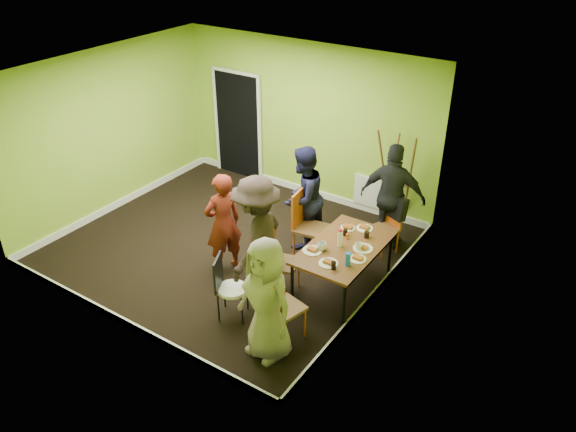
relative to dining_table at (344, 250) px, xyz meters
The scene contains 28 objects.
ground 2.17m from the dining_table, behind, with size 5.00×5.00×0.00m, color black.
room_walls 2.10m from the dining_table, behind, with size 5.04×4.54×2.82m.
dining_table is the anchor object (origin of this frame).
chair_left_far 1.05m from the dining_table, 152.00° to the left, with size 0.50×0.50×1.08m.
chair_left_near 0.92m from the dining_table, 148.92° to the right, with size 0.51×0.51×1.01m.
chair_back_end 1.40m from the dining_table, 86.14° to the left, with size 0.52×0.56×0.93m.
chair_front_end 1.31m from the dining_table, 97.38° to the right, with size 0.49×0.49×0.98m.
chair_bentwood 1.64m from the dining_table, 128.29° to the right, with size 0.47×0.46×0.90m.
easel 2.07m from the dining_table, 95.50° to the left, with size 0.67×0.63×1.68m.
plate_near_left 0.48m from the dining_table, 112.83° to the left, with size 0.21×0.21×0.01m, color white.
plate_near_right 0.46m from the dining_table, 132.12° to the right, with size 0.26×0.26×0.01m, color white.
plate_far_back 0.57m from the dining_table, 88.33° to the left, with size 0.24×0.24×0.01m, color white.
plate_far_front 0.47m from the dining_table, 87.33° to the right, with size 0.26×0.26×0.01m, color white.
plate_wall_back 0.26m from the dining_table, 19.84° to the left, with size 0.27×0.27×0.01m, color white.
plate_wall_front 0.35m from the dining_table, 31.14° to the right, with size 0.22×0.22×0.01m, color white.
thermos 0.18m from the dining_table, 154.78° to the right, with size 0.06×0.06×0.24m, color white.
blue_bottle 0.46m from the dining_table, 56.18° to the right, with size 0.07×0.07×0.18m, color blue.
orange_bottle 0.22m from the dining_table, 108.61° to the left, with size 0.03×0.03×0.08m, color orange.
glass_mid 0.31m from the dining_table, 116.41° to the left, with size 0.06×0.06×0.10m, color black.
glass_back 0.41m from the dining_table, 68.37° to the left, with size 0.07×0.07×0.10m, color black.
glass_front 0.56m from the dining_table, 76.14° to the right, with size 0.07×0.07×0.10m, color black.
cup_a 0.34m from the dining_table, 132.26° to the right, with size 0.13×0.13×0.10m, color white.
cup_b 0.22m from the dining_table, ahead, with size 0.10×0.10×0.10m, color white.
person_standing 1.78m from the dining_table, 164.99° to the right, with size 0.57×0.37×1.56m, color maroon.
person_left_far 1.36m from the dining_table, 146.65° to the left, with size 0.80×0.63×1.66m, color #161739.
person_left_near 1.19m from the dining_table, 144.76° to the right, with size 1.16×0.66×1.79m, color #2C211D.
person_back_end 1.49m from the dining_table, 89.11° to the left, with size 1.00×0.42×1.71m, color black.
person_front_end 1.58m from the dining_table, 96.35° to the right, with size 0.78×0.51×1.60m, color gray.
Camera 1 is at (4.92, -5.75, 4.87)m, focal length 35.00 mm.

